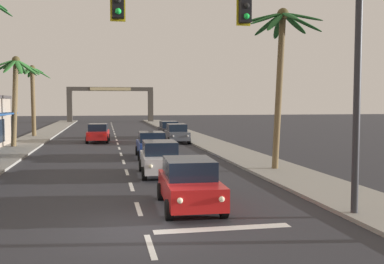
{
  "coord_description": "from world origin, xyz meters",
  "views": [
    {
      "loc": [
        -1.08,
        -12.79,
        3.61
      ],
      "look_at": [
        2.98,
        8.0,
        2.2
      ],
      "focal_mm": 41.88,
      "sensor_mm": 36.0,
      "label": 1
    }
  ],
  "objects_px": {
    "sedan_parked_nearest_kerb": "(169,129)",
    "palm_left_farthest": "(33,89)",
    "sedan_fifth_in_queue": "(151,145)",
    "palm_right_second": "(281,49)",
    "sedan_third_in_queue": "(160,158)",
    "sedan_lead_at_stop_bar": "(189,183)",
    "traffic_signal_mast": "(252,36)",
    "sedan_parked_mid_kerb": "(177,133)",
    "palm_left_third": "(16,83)",
    "sedan_oncoming_far": "(98,133)",
    "town_gateway_arch": "(111,99)"
  },
  "relations": [
    {
      "from": "sedan_oncoming_far",
      "to": "palm_right_second",
      "type": "height_order",
      "value": "palm_right_second"
    },
    {
      "from": "palm_right_second",
      "to": "town_gateway_arch",
      "type": "xyz_separation_m",
      "value": [
        -7.92,
        59.35,
        -2.2
      ]
    },
    {
      "from": "sedan_fifth_in_queue",
      "to": "sedan_parked_mid_kerb",
      "type": "xyz_separation_m",
      "value": [
        3.32,
        10.25,
        0.0
      ]
    },
    {
      "from": "sedan_third_in_queue",
      "to": "town_gateway_arch",
      "type": "distance_m",
      "value": 59.61
    },
    {
      "from": "sedan_lead_at_stop_bar",
      "to": "sedan_fifth_in_queue",
      "type": "height_order",
      "value": "same"
    },
    {
      "from": "sedan_third_in_queue",
      "to": "palm_right_second",
      "type": "relative_size",
      "value": 0.53
    },
    {
      "from": "sedan_third_in_queue",
      "to": "town_gateway_arch",
      "type": "relative_size",
      "value": 0.3
    },
    {
      "from": "sedan_parked_mid_kerb",
      "to": "traffic_signal_mast",
      "type": "bearing_deg",
      "value": -94.39
    },
    {
      "from": "traffic_signal_mast",
      "to": "sedan_third_in_queue",
      "type": "height_order",
      "value": "traffic_signal_mast"
    },
    {
      "from": "palm_left_third",
      "to": "palm_left_farthest",
      "type": "xyz_separation_m",
      "value": [
        -0.42,
        11.21,
        -0.13
      ]
    },
    {
      "from": "traffic_signal_mast",
      "to": "sedan_fifth_in_queue",
      "type": "relative_size",
      "value": 2.47
    },
    {
      "from": "traffic_signal_mast",
      "to": "sedan_third_in_queue",
      "type": "xyz_separation_m",
      "value": [
        -1.59,
        9.27,
        -4.69
      ]
    },
    {
      "from": "sedan_oncoming_far",
      "to": "sedan_parked_mid_kerb",
      "type": "bearing_deg",
      "value": -15.02
    },
    {
      "from": "sedan_lead_at_stop_bar",
      "to": "sedan_fifth_in_queue",
      "type": "relative_size",
      "value": 1.0
    },
    {
      "from": "sedan_lead_at_stop_bar",
      "to": "town_gateway_arch",
      "type": "xyz_separation_m",
      "value": [
        -1.72,
        66.59,
        3.29
      ]
    },
    {
      "from": "sedan_fifth_in_queue",
      "to": "sedan_third_in_queue",
      "type": "bearing_deg",
      "value": -92.52
    },
    {
      "from": "sedan_oncoming_far",
      "to": "palm_left_farthest",
      "type": "xyz_separation_m",
      "value": [
        -6.64,
        7.25,
        4.14
      ]
    },
    {
      "from": "sedan_fifth_in_queue",
      "to": "palm_left_farthest",
      "type": "xyz_separation_m",
      "value": [
        -10.21,
        19.34,
        4.14
      ]
    },
    {
      "from": "sedan_lead_at_stop_bar",
      "to": "sedan_parked_mid_kerb",
      "type": "bearing_deg",
      "value": 81.88
    },
    {
      "from": "sedan_parked_mid_kerb",
      "to": "palm_left_third",
      "type": "bearing_deg",
      "value": -170.83
    },
    {
      "from": "sedan_third_in_queue",
      "to": "sedan_parked_nearest_kerb",
      "type": "height_order",
      "value": "same"
    },
    {
      "from": "sedan_oncoming_far",
      "to": "town_gateway_arch",
      "type": "height_order",
      "value": "town_gateway_arch"
    },
    {
      "from": "traffic_signal_mast",
      "to": "sedan_oncoming_far",
      "type": "distance_m",
      "value": 29.25
    },
    {
      "from": "town_gateway_arch",
      "to": "sedan_fifth_in_queue",
      "type": "bearing_deg",
      "value": -87.93
    },
    {
      "from": "palm_left_third",
      "to": "sedan_fifth_in_queue",
      "type": "bearing_deg",
      "value": -39.72
    },
    {
      "from": "sedan_lead_at_stop_bar",
      "to": "sedan_fifth_in_queue",
      "type": "bearing_deg",
      "value": 89.33
    },
    {
      "from": "traffic_signal_mast",
      "to": "sedan_lead_at_stop_bar",
      "type": "xyz_separation_m",
      "value": [
        -1.44,
        2.18,
        -4.69
      ]
    },
    {
      "from": "palm_left_third",
      "to": "palm_left_farthest",
      "type": "distance_m",
      "value": 11.22
    },
    {
      "from": "sedan_oncoming_far",
      "to": "palm_left_farthest",
      "type": "distance_m",
      "value": 10.67
    },
    {
      "from": "traffic_signal_mast",
      "to": "palm_left_farthest",
      "type": "relative_size",
      "value": 1.49
    },
    {
      "from": "traffic_signal_mast",
      "to": "town_gateway_arch",
      "type": "relative_size",
      "value": 0.73
    },
    {
      "from": "sedan_fifth_in_queue",
      "to": "town_gateway_arch",
      "type": "distance_m",
      "value": 52.54
    },
    {
      "from": "palm_left_farthest",
      "to": "palm_left_third",
      "type": "bearing_deg",
      "value": -87.85
    },
    {
      "from": "sedan_lead_at_stop_bar",
      "to": "traffic_signal_mast",
      "type": "bearing_deg",
      "value": -56.47
    },
    {
      "from": "sedan_fifth_in_queue",
      "to": "palm_right_second",
      "type": "bearing_deg",
      "value": -49.05
    },
    {
      "from": "traffic_signal_mast",
      "to": "palm_left_farthest",
      "type": "xyz_separation_m",
      "value": [
        -11.49,
        35.71,
        -0.56
      ]
    },
    {
      "from": "sedan_fifth_in_queue",
      "to": "sedan_parked_nearest_kerb",
      "type": "height_order",
      "value": "same"
    },
    {
      "from": "sedan_parked_nearest_kerb",
      "to": "sedan_parked_mid_kerb",
      "type": "xyz_separation_m",
      "value": [
        -0.1,
        -5.68,
        0.0
      ]
    },
    {
      "from": "sedan_fifth_in_queue",
      "to": "sedan_parked_mid_kerb",
      "type": "relative_size",
      "value": 1.0
    },
    {
      "from": "sedan_lead_at_stop_bar",
      "to": "sedan_parked_mid_kerb",
      "type": "height_order",
      "value": "same"
    },
    {
      "from": "palm_left_third",
      "to": "palm_left_farthest",
      "type": "relative_size",
      "value": 0.97
    },
    {
      "from": "sedan_third_in_queue",
      "to": "palm_right_second",
      "type": "distance_m",
      "value": 8.39
    },
    {
      "from": "sedan_parked_mid_kerb",
      "to": "sedan_third_in_queue",
      "type": "bearing_deg",
      "value": -101.82
    },
    {
      "from": "sedan_parked_nearest_kerb",
      "to": "palm_left_farthest",
      "type": "height_order",
      "value": "palm_left_farthest"
    },
    {
      "from": "sedan_lead_at_stop_bar",
      "to": "palm_left_farthest",
      "type": "xyz_separation_m",
      "value": [
        -10.05,
        33.53,
        4.14
      ]
    },
    {
      "from": "palm_left_farthest",
      "to": "town_gateway_arch",
      "type": "height_order",
      "value": "palm_left_farthest"
    },
    {
      "from": "palm_left_farthest",
      "to": "sedan_oncoming_far",
      "type": "bearing_deg",
      "value": -47.48
    },
    {
      "from": "sedan_parked_mid_kerb",
      "to": "town_gateway_arch",
      "type": "bearing_deg",
      "value": 97.04
    },
    {
      "from": "sedan_parked_mid_kerb",
      "to": "palm_left_farthest",
      "type": "relative_size",
      "value": 0.61
    },
    {
      "from": "sedan_parked_mid_kerb",
      "to": "town_gateway_arch",
      "type": "xyz_separation_m",
      "value": [
        -5.21,
        42.15,
        3.29
      ]
    }
  ]
}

